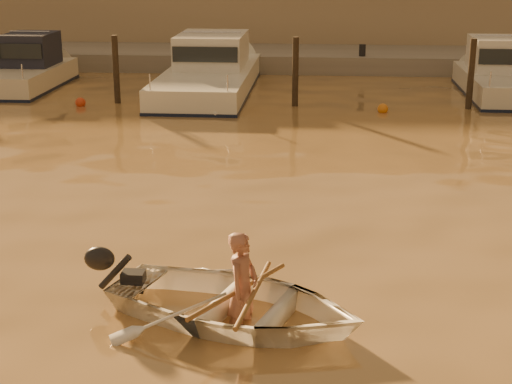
# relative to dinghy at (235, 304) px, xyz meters

# --- Properties ---
(ground_plane) EXTENTS (160.00, 160.00, 0.00)m
(ground_plane) POSITION_rel_dinghy_xyz_m (0.41, 0.05, -0.22)
(ground_plane) COLOR olive
(ground_plane) RESTS_ON ground
(dinghy) EXTENTS (3.88, 3.27, 0.68)m
(dinghy) POSITION_rel_dinghy_xyz_m (0.00, 0.00, 0.00)
(dinghy) COLOR white
(dinghy) RESTS_ON ground_plane
(person) EXTENTS (0.51, 0.63, 1.49)m
(person) POSITION_rel_dinghy_xyz_m (0.10, -0.03, 0.22)
(person) COLOR #9B604D
(person) RESTS_ON dinghy
(outboard_motor) EXTENTS (0.98, 0.66, 0.70)m
(outboard_motor) POSITION_rel_dinghy_xyz_m (-1.43, 0.47, 0.06)
(outboard_motor) COLOR black
(outboard_motor) RESTS_ON dinghy
(oar_port) EXTENTS (0.28, 2.10, 0.13)m
(oar_port) POSITION_rel_dinghy_xyz_m (0.24, -0.08, 0.20)
(oar_port) COLOR brown
(oar_port) RESTS_ON dinghy
(oar_starboard) EXTENTS (1.04, 1.88, 0.13)m
(oar_starboard) POSITION_rel_dinghy_xyz_m (0.05, -0.02, 0.20)
(oar_starboard) COLOR brown
(oar_starboard) RESTS_ON dinghy
(moored_boat_1) EXTENTS (1.86, 5.67, 1.75)m
(moored_boat_1) POSITION_rel_dinghy_xyz_m (-8.64, 16.05, 0.40)
(moored_boat_1) COLOR beige
(moored_boat_1) RESTS_ON ground_plane
(moored_boat_2) EXTENTS (2.68, 8.84, 1.75)m
(moored_boat_2) POSITION_rel_dinghy_xyz_m (-2.64, 16.05, 0.40)
(moored_boat_2) COLOR white
(moored_boat_2) RESTS_ON ground_plane
(moored_boat_4) EXTENTS (1.98, 6.19, 1.75)m
(moored_boat_4) POSITION_rel_dinghy_xyz_m (6.47, 16.05, 0.40)
(moored_boat_4) COLOR beige
(moored_boat_4) RESTS_ON ground_plane
(piling_1) EXTENTS (0.18, 0.18, 2.20)m
(piling_1) POSITION_rel_dinghy_xyz_m (-5.09, 13.85, 0.68)
(piling_1) COLOR #2D2319
(piling_1) RESTS_ON ground_plane
(piling_2) EXTENTS (0.18, 0.18, 2.20)m
(piling_2) POSITION_rel_dinghy_xyz_m (0.21, 13.85, 0.68)
(piling_2) COLOR #2D2319
(piling_2) RESTS_ON ground_plane
(piling_3) EXTENTS (0.18, 0.18, 2.20)m
(piling_3) POSITION_rel_dinghy_xyz_m (5.21, 13.85, 0.68)
(piling_3) COLOR #2D2319
(piling_3) RESTS_ON ground_plane
(fender_b) EXTENTS (0.30, 0.30, 0.30)m
(fender_b) POSITION_rel_dinghy_xyz_m (-6.06, 13.31, -0.12)
(fender_b) COLOR red
(fender_b) RESTS_ON ground_plane
(fender_c) EXTENTS (0.30, 0.30, 0.30)m
(fender_c) POSITION_rel_dinghy_xyz_m (-1.90, 12.16, -0.12)
(fender_c) COLOR silver
(fender_c) RESTS_ON ground_plane
(fender_d) EXTENTS (0.30, 0.30, 0.30)m
(fender_d) POSITION_rel_dinghy_xyz_m (2.72, 13.14, -0.12)
(fender_d) COLOR orange
(fender_d) RESTS_ON ground_plane
(quay) EXTENTS (52.00, 4.00, 1.00)m
(quay) POSITION_rel_dinghy_xyz_m (0.41, 21.55, -0.07)
(quay) COLOR gray
(quay) RESTS_ON ground_plane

